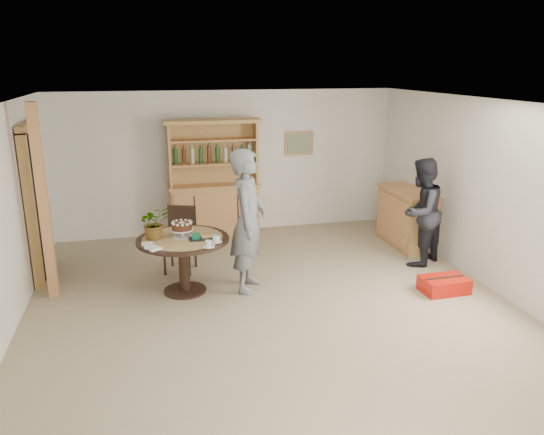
{
  "coord_description": "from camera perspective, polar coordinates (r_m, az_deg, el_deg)",
  "views": [
    {
      "loc": [
        -1.45,
        -5.68,
        2.93
      ],
      "look_at": [
        0.09,
        0.6,
        1.05
      ],
      "focal_mm": 35.0,
      "sensor_mm": 36.0,
      "label": 1
    }
  ],
  "objects": [
    {
      "name": "flower_vase",
      "position": [
        6.95,
        -12.57,
        -0.55
      ],
      "size": [
        0.47,
        0.44,
        0.42
      ],
      "primitive_type": "imported",
      "rotation": [
        0.0,
        0.0,
        0.35
      ],
      "color": "#3F7233",
      "rests_on": "dining_table"
    },
    {
      "name": "sideboard",
      "position": [
        9.09,
        14.28,
        0.01
      ],
      "size": [
        0.54,
        1.26,
        0.94
      ],
      "color": "tan",
      "rests_on": "ground"
    },
    {
      "name": "coffee_cup_b",
      "position": [
        6.57,
        -6.85,
        -2.88
      ],
      "size": [
        0.15,
        0.15,
        0.08
      ],
      "color": "white",
      "rests_on": "dining_table"
    },
    {
      "name": "red_suitcase",
      "position": [
        7.47,
        18.02,
        -6.89
      ],
      "size": [
        0.61,
        0.42,
        0.21
      ],
      "rotation": [
        0.0,
        0.0,
        0.03
      ],
      "color": "red",
      "rests_on": "ground"
    },
    {
      "name": "napkins",
      "position": [
        6.67,
        -12.89,
        -3.07
      ],
      "size": [
        0.24,
        0.33,
        0.03
      ],
      "color": "white",
      "rests_on": "dining_table"
    },
    {
      "name": "gift_tray",
      "position": [
        6.87,
        -7.73,
        -2.12
      ],
      "size": [
        0.3,
        0.2,
        0.08
      ],
      "color": "black",
      "rests_on": "dining_table"
    },
    {
      "name": "dining_table",
      "position": [
        7.03,
        -9.52,
        -3.33
      ],
      "size": [
        1.2,
        1.2,
        0.76
      ],
      "color": "black",
      "rests_on": "ground"
    },
    {
      "name": "teen_boy",
      "position": [
        6.93,
        -2.58,
        -0.38
      ],
      "size": [
        0.68,
        0.81,
        1.9
      ],
      "primitive_type": "imported",
      "rotation": [
        0.0,
        0.0,
        1.19
      ],
      "color": "slate",
      "rests_on": "ground"
    },
    {
      "name": "adult_person",
      "position": [
        8.17,
        15.7,
        0.56
      ],
      "size": [
        1.0,
        0.95,
        1.62
      ],
      "primitive_type": "imported",
      "rotation": [
        0.0,
        0.0,
        3.73
      ],
      "color": "black",
      "rests_on": "ground"
    },
    {
      "name": "ground",
      "position": [
        6.55,
        0.49,
        -10.34
      ],
      "size": [
        7.0,
        7.0,
        0.0
      ],
      "primitive_type": "plane",
      "color": "tan",
      "rests_on": "ground"
    },
    {
      "name": "dining_chair",
      "position": [
        7.84,
        -9.79,
        -1.82
      ],
      "size": [
        0.54,
        0.54,
        0.95
      ],
      "rotation": [
        0.0,
        0.0,
        -0.35
      ],
      "color": "black",
      "rests_on": "ground"
    },
    {
      "name": "birthday_cake",
      "position": [
        6.99,
        -9.66,
        -1.05
      ],
      "size": [
        0.3,
        0.3,
        0.2
      ],
      "color": "white",
      "rests_on": "dining_table"
    },
    {
      "name": "doorway",
      "position": [
        8.03,
        -24.04,
        1.67
      ],
      "size": [
        0.13,
        1.1,
        2.18
      ],
      "color": "black",
      "rests_on": "ground"
    },
    {
      "name": "hutch",
      "position": [
        9.27,
        -6.24,
        2.13
      ],
      "size": [
        1.62,
        0.54,
        2.04
      ],
      "color": "tan",
      "rests_on": "ground"
    },
    {
      "name": "pine_post",
      "position": [
        7.19,
        -23.38,
        1.35
      ],
      "size": [
        0.12,
        0.12,
        2.5
      ],
      "primitive_type": "cube",
      "color": "tan",
      "rests_on": "ground"
    },
    {
      "name": "coffee_cup_a",
      "position": [
        6.74,
        -6.02,
        -2.31
      ],
      "size": [
        0.15,
        0.15,
        0.09
      ],
      "color": "white",
      "rests_on": "dining_table"
    },
    {
      "name": "room_shell",
      "position": [
        5.99,
        0.54,
        4.76
      ],
      "size": [
        6.04,
        7.04,
        2.52
      ],
      "color": "white",
      "rests_on": "ground"
    }
  ]
}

